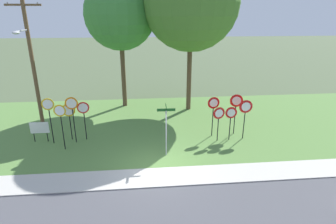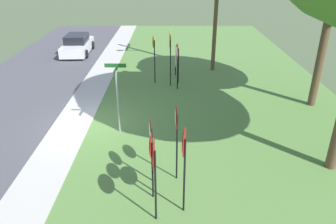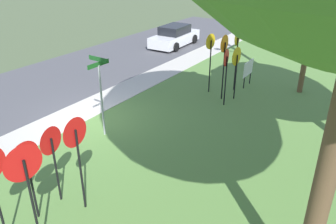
{
  "view_description": "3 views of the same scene",
  "coord_description": "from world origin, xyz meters",
  "px_view_note": "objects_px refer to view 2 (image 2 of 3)",
  "views": [
    {
      "loc": [
        -0.61,
        -12.01,
        7.42
      ],
      "look_at": [
        0.87,
        3.2,
        1.87
      ],
      "focal_mm": 29.28,
      "sensor_mm": 36.0,
      "label": 1
    },
    {
      "loc": [
        12.32,
        3.34,
        6.52
      ],
      "look_at": [
        0.8,
        3.31,
        1.02
      ],
      "focal_mm": 34.87,
      "sensor_mm": 36.0,
      "label": 2
    },
    {
      "loc": [
        8.31,
        9.24,
        6.09
      ],
      "look_at": [
        0.24,
        3.85,
        1.45
      ],
      "focal_mm": 36.62,
      "sensor_mm": 36.0,
      "label": 3
    }
  ],
  "objects_px": {
    "stop_sign_far_left": "(177,57)",
    "notice_board": "(176,60)",
    "street_name_post": "(117,92)",
    "yield_sign_far_right": "(154,161)",
    "stop_sign_near_right": "(178,54)",
    "parked_hatchback_near": "(77,45)",
    "stop_sign_far_right": "(170,48)",
    "yield_sign_center": "(151,151)",
    "yield_sign_near_left": "(176,125)",
    "stop_sign_far_center": "(170,43)",
    "stop_sign_near_left": "(154,49)",
    "yield_sign_far_left": "(184,150)",
    "yield_sign_near_right": "(151,137)"
  },
  "relations": [
    {
      "from": "stop_sign_far_left",
      "to": "notice_board",
      "type": "height_order",
      "value": "stop_sign_far_left"
    },
    {
      "from": "street_name_post",
      "to": "yield_sign_far_right",
      "type": "bearing_deg",
      "value": 19.15
    },
    {
      "from": "stop_sign_near_right",
      "to": "parked_hatchback_near",
      "type": "height_order",
      "value": "stop_sign_near_right"
    },
    {
      "from": "stop_sign_far_left",
      "to": "stop_sign_far_right",
      "type": "distance_m",
      "value": 0.74
    },
    {
      "from": "yield_sign_center",
      "to": "parked_hatchback_near",
      "type": "bearing_deg",
      "value": -156.7
    },
    {
      "from": "yield_sign_near_left",
      "to": "yield_sign_center",
      "type": "height_order",
      "value": "yield_sign_near_left"
    },
    {
      "from": "notice_board",
      "to": "yield_sign_center",
      "type": "bearing_deg",
      "value": -4.45
    },
    {
      "from": "yield_sign_near_left",
      "to": "street_name_post",
      "type": "distance_m",
      "value": 3.84
    },
    {
      "from": "stop_sign_far_center",
      "to": "stop_sign_near_left",
      "type": "bearing_deg",
      "value": -49.98
    },
    {
      "from": "yield_sign_near_left",
      "to": "yield_sign_far_left",
      "type": "bearing_deg",
      "value": 3.41
    },
    {
      "from": "stop_sign_far_left",
      "to": "yield_sign_near_left",
      "type": "bearing_deg",
      "value": -11.25
    },
    {
      "from": "stop_sign_near_right",
      "to": "street_name_post",
      "type": "distance_m",
      "value": 6.15
    },
    {
      "from": "yield_sign_far_right",
      "to": "yield_sign_center",
      "type": "bearing_deg",
      "value": -170.93
    },
    {
      "from": "stop_sign_far_left",
      "to": "stop_sign_far_right",
      "type": "relative_size",
      "value": 0.85
    },
    {
      "from": "stop_sign_near_right",
      "to": "yield_sign_near_right",
      "type": "bearing_deg",
      "value": -3.94
    },
    {
      "from": "stop_sign_near_right",
      "to": "yield_sign_far_right",
      "type": "bearing_deg",
      "value": -2.02
    },
    {
      "from": "stop_sign_near_left",
      "to": "yield_sign_far_right",
      "type": "height_order",
      "value": "stop_sign_near_left"
    },
    {
      "from": "stop_sign_near_left",
      "to": "notice_board",
      "type": "bearing_deg",
      "value": 151.03
    },
    {
      "from": "yield_sign_far_left",
      "to": "yield_sign_far_right",
      "type": "bearing_deg",
      "value": -57.11
    },
    {
      "from": "yield_sign_center",
      "to": "parked_hatchback_near",
      "type": "xyz_separation_m",
      "value": [
        -16.07,
        -6.24,
        -0.98
      ]
    },
    {
      "from": "notice_board",
      "to": "yield_sign_far_right",
      "type": "bearing_deg",
      "value": -3.56
    },
    {
      "from": "stop_sign_far_left",
      "to": "parked_hatchback_near",
      "type": "xyz_separation_m",
      "value": [
        -7.31,
        -7.17,
        -1.16
      ]
    },
    {
      "from": "stop_sign_near_left",
      "to": "yield_sign_far_right",
      "type": "distance_m",
      "value": 10.68
    },
    {
      "from": "stop_sign_far_center",
      "to": "yield_sign_far_right",
      "type": "height_order",
      "value": "stop_sign_far_center"
    },
    {
      "from": "stop_sign_near_left",
      "to": "yield_sign_center",
      "type": "xyz_separation_m",
      "value": [
        9.75,
        0.31,
        -0.38
      ]
    },
    {
      "from": "yield_sign_far_right",
      "to": "notice_board",
      "type": "xyz_separation_m",
      "value": [
        -12.36,
        0.79,
        -1.04
      ]
    },
    {
      "from": "stop_sign_near_right",
      "to": "yield_sign_far_right",
      "type": "height_order",
      "value": "yield_sign_far_right"
    },
    {
      "from": "yield_sign_near_left",
      "to": "yield_sign_near_right",
      "type": "relative_size",
      "value": 1.19
    },
    {
      "from": "stop_sign_far_left",
      "to": "yield_sign_center",
      "type": "relative_size",
      "value": 1.14
    },
    {
      "from": "yield_sign_far_left",
      "to": "parked_hatchback_near",
      "type": "bearing_deg",
      "value": -147.61
    },
    {
      "from": "street_name_post",
      "to": "yield_sign_near_left",
      "type": "bearing_deg",
      "value": 36.4
    },
    {
      "from": "street_name_post",
      "to": "parked_hatchback_near",
      "type": "bearing_deg",
      "value": -157.55
    },
    {
      "from": "stop_sign_near_left",
      "to": "notice_board",
      "type": "height_order",
      "value": "stop_sign_near_left"
    },
    {
      "from": "stop_sign_far_center",
      "to": "yield_sign_far_left",
      "type": "bearing_deg",
      "value": -3.49
    },
    {
      "from": "notice_board",
      "to": "parked_hatchback_near",
      "type": "distance_m",
      "value": 8.52
    },
    {
      "from": "yield_sign_near_left",
      "to": "street_name_post",
      "type": "relative_size",
      "value": 0.89
    },
    {
      "from": "yield_sign_far_right",
      "to": "notice_board",
      "type": "relative_size",
      "value": 2.0
    },
    {
      "from": "stop_sign_far_right",
      "to": "yield_sign_far_left",
      "type": "xyz_separation_m",
      "value": [
        9.89,
        0.33,
        -0.1
      ]
    },
    {
      "from": "stop_sign_near_left",
      "to": "yield_sign_near_right",
      "type": "distance_m",
      "value": 9.01
    },
    {
      "from": "notice_board",
      "to": "street_name_post",
      "type": "bearing_deg",
      "value": -17.92
    },
    {
      "from": "yield_sign_near_right",
      "to": "notice_board",
      "type": "xyz_separation_m",
      "value": [
        -10.69,
        0.95,
        -0.77
      ]
    },
    {
      "from": "stop_sign_far_right",
      "to": "notice_board",
      "type": "bearing_deg",
      "value": 169.54
    },
    {
      "from": "yield_sign_far_left",
      "to": "parked_hatchback_near",
      "type": "distance_m",
      "value": 18.17
    },
    {
      "from": "stop_sign_far_center",
      "to": "yield_sign_far_left",
      "type": "xyz_separation_m",
      "value": [
        11.21,
        0.32,
        -0.06
      ]
    },
    {
      "from": "stop_sign_far_left",
      "to": "stop_sign_far_right",
      "type": "xyz_separation_m",
      "value": [
        -0.54,
        -0.37,
        0.32
      ]
    },
    {
      "from": "stop_sign_far_left",
      "to": "stop_sign_near_left",
      "type": "bearing_deg",
      "value": -138.11
    },
    {
      "from": "stop_sign_near_right",
      "to": "street_name_post",
      "type": "height_order",
      "value": "street_name_post"
    },
    {
      "from": "stop_sign_far_right",
      "to": "yield_sign_far_left",
      "type": "height_order",
      "value": "stop_sign_far_right"
    },
    {
      "from": "yield_sign_far_left",
      "to": "yield_sign_center",
      "type": "relative_size",
      "value": 1.23
    },
    {
      "from": "yield_sign_near_left",
      "to": "yield_sign_center",
      "type": "bearing_deg",
      "value": -41.38
    }
  ]
}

